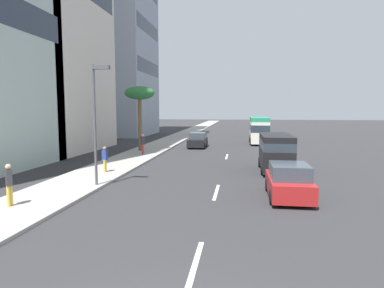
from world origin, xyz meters
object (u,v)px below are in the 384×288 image
(van_second, at_px, (276,150))
(pedestrian_by_tree, at_px, (143,143))
(minibus_lead, at_px, (259,129))
(pedestrian_near_lamp, at_px, (105,158))
(car_third, at_px, (289,182))
(car_fourth, at_px, (198,140))
(palm_tree, at_px, (140,95))
(pedestrian_mid_block, at_px, (9,183))
(street_lamp, at_px, (96,111))

(van_second, xyz_separation_m, pedestrian_by_tree, (6.08, 11.15, -0.26))
(minibus_lead, bearing_deg, pedestrian_by_tree, 138.71)
(pedestrian_near_lamp, bearing_deg, car_third, -8.85)
(minibus_lead, relative_size, pedestrian_near_lamp, 4.03)
(van_second, distance_m, car_fourth, 15.25)
(pedestrian_near_lamp, bearing_deg, palm_tree, 108.20)
(car_third, distance_m, palm_tree, 20.43)
(pedestrian_mid_block, bearing_deg, minibus_lead, 111.38)
(pedestrian_mid_block, bearing_deg, street_lamp, 108.48)
(palm_tree, bearing_deg, minibus_lead, -50.54)
(car_third, relative_size, street_lamp, 0.64)
(minibus_lead, height_order, pedestrian_by_tree, minibus_lead)
(minibus_lead, distance_m, pedestrian_mid_block, 31.54)
(pedestrian_near_lamp, relative_size, pedestrian_by_tree, 0.91)
(pedestrian_mid_block, height_order, pedestrian_by_tree, pedestrian_by_tree)
(minibus_lead, bearing_deg, pedestrian_near_lamp, 152.88)
(pedestrian_near_lamp, xyz_separation_m, pedestrian_by_tree, (8.80, 0.07, 0.10))
(van_second, relative_size, palm_tree, 0.80)
(minibus_lead, distance_m, pedestrian_by_tree, 16.67)
(pedestrian_mid_block, distance_m, street_lamp, 5.64)
(pedestrian_near_lamp, distance_m, street_lamp, 4.82)
(car_fourth, xyz_separation_m, pedestrian_by_tree, (-7.42, 4.09, 0.40))
(car_fourth, bearing_deg, pedestrian_by_tree, -28.87)
(van_second, height_order, pedestrian_near_lamp, van_second)
(pedestrian_near_lamp, xyz_separation_m, palm_tree, (11.42, 1.11, 4.52))
(car_third, distance_m, pedestrian_mid_block, 12.43)
(pedestrian_near_lamp, distance_m, pedestrian_mid_block, 7.96)
(pedestrian_by_tree, bearing_deg, street_lamp, 57.03)
(car_third, height_order, street_lamp, street_lamp)
(pedestrian_near_lamp, xyz_separation_m, street_lamp, (-3.56, -1.11, 3.06))
(street_lamp, bearing_deg, palm_tree, 8.41)
(pedestrian_by_tree, xyz_separation_m, street_lamp, (-12.36, -1.18, 2.96))
(pedestrian_near_lamp, bearing_deg, street_lamp, -60.02)
(van_second, bearing_deg, pedestrian_by_tree, 61.39)
(minibus_lead, distance_m, car_third, 25.67)
(minibus_lead, relative_size, car_third, 1.65)
(van_second, relative_size, car_third, 1.23)
(car_fourth, xyz_separation_m, street_lamp, (-19.79, 2.91, 3.36))
(minibus_lead, relative_size, van_second, 1.34)
(pedestrian_mid_block, relative_size, street_lamp, 0.28)
(pedestrian_near_lamp, bearing_deg, van_second, 26.50)
(car_third, xyz_separation_m, street_lamp, (0.77, 9.87, 3.34))
(car_third, bearing_deg, palm_tree, 37.50)
(pedestrian_by_tree, distance_m, palm_tree, 5.24)
(car_third, relative_size, pedestrian_mid_block, 2.26)
(pedestrian_mid_block, bearing_deg, van_second, 84.99)
(pedestrian_by_tree, relative_size, street_lamp, 0.29)
(pedestrian_mid_block, height_order, street_lamp, street_lamp)
(pedestrian_by_tree, bearing_deg, palm_tree, -106.92)
(pedestrian_near_lamp, height_order, street_lamp, street_lamp)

